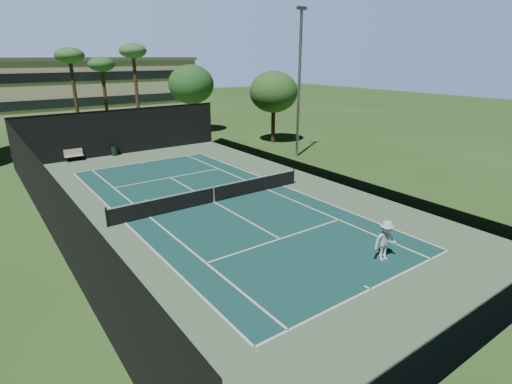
% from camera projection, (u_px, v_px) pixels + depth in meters
% --- Properties ---
extents(ground, '(160.00, 160.00, 0.00)m').
position_uv_depth(ground, '(214.00, 202.00, 24.40)').
color(ground, '#2F5821').
rests_on(ground, ground).
extents(apron_slab, '(18.00, 32.00, 0.01)m').
position_uv_depth(apron_slab, '(214.00, 202.00, 24.40)').
color(apron_slab, '#567B56').
rests_on(apron_slab, ground).
extents(court_surface, '(10.97, 23.77, 0.01)m').
position_uv_depth(court_surface, '(214.00, 202.00, 24.40)').
color(court_surface, '#164946').
rests_on(court_surface, ground).
extents(court_lines, '(11.07, 23.87, 0.01)m').
position_uv_depth(court_lines, '(214.00, 202.00, 24.40)').
color(court_lines, white).
rests_on(court_lines, ground).
extents(tennis_net, '(12.90, 0.10, 1.10)m').
position_uv_depth(tennis_net, '(214.00, 194.00, 24.22)').
color(tennis_net, black).
rests_on(tennis_net, ground).
extents(fence, '(18.04, 32.05, 4.03)m').
position_uv_depth(fence, '(212.00, 171.00, 23.80)').
color(fence, black).
rests_on(fence, ground).
extents(player, '(1.31, 0.92, 1.84)m').
position_uv_depth(player, '(386.00, 240.00, 17.27)').
color(player, silver).
rests_on(player, ground).
extents(tennis_ball_a, '(0.07, 0.07, 0.07)m').
position_uv_depth(tennis_ball_a, '(257.00, 351.00, 12.04)').
color(tennis_ball_a, '#B4D430').
rests_on(tennis_ball_a, ground).
extents(tennis_ball_b, '(0.07, 0.07, 0.07)m').
position_uv_depth(tennis_ball_b, '(146.00, 199.00, 24.82)').
color(tennis_ball_b, '#D4EF36').
rests_on(tennis_ball_b, ground).
extents(tennis_ball_c, '(0.07, 0.07, 0.07)m').
position_uv_depth(tennis_ball_c, '(205.00, 176.00, 29.53)').
color(tennis_ball_c, '#CBEA35').
rests_on(tennis_ball_c, ground).
extents(tennis_ball_d, '(0.06, 0.06, 0.06)m').
position_uv_depth(tennis_ball_d, '(154.00, 198.00, 25.04)').
color(tennis_ball_d, yellow).
rests_on(tennis_ball_d, ground).
extents(park_bench, '(1.50, 0.45, 1.02)m').
position_uv_depth(park_bench, '(74.00, 155.00, 33.83)').
color(park_bench, beige).
rests_on(park_bench, ground).
extents(trash_bin, '(0.56, 0.56, 0.95)m').
position_uv_depth(trash_bin, '(114.00, 150.00, 35.70)').
color(trash_bin, black).
rests_on(trash_bin, ground).
extents(palm_a, '(2.80, 2.80, 9.32)m').
position_uv_depth(palm_a, '(70.00, 59.00, 39.05)').
color(palm_a, '#41301C').
rests_on(palm_a, ground).
extents(palm_b, '(2.80, 2.80, 8.42)m').
position_uv_depth(palm_b, '(102.00, 67.00, 42.80)').
color(palm_b, '#452D1D').
rests_on(palm_b, ground).
extents(palm_c, '(2.80, 2.80, 9.77)m').
position_uv_depth(palm_c, '(133.00, 55.00, 41.48)').
color(palm_c, '#4B3520').
rests_on(palm_c, ground).
extents(decid_tree_a, '(5.12, 5.12, 7.62)m').
position_uv_depth(decid_tree_a, '(191.00, 85.00, 45.07)').
color(decid_tree_a, '#42291C').
rests_on(decid_tree_a, ground).
extents(decid_tree_b, '(4.80, 4.80, 7.14)m').
position_uv_depth(decid_tree_b, '(274.00, 92.00, 39.72)').
color(decid_tree_b, '#42291C').
rests_on(decid_tree_b, ground).
extents(campus_building, '(40.50, 12.50, 8.30)m').
position_uv_depth(campus_building, '(55.00, 87.00, 58.31)').
color(campus_building, beige).
rests_on(campus_building, ground).
extents(light_pole, '(0.90, 0.25, 12.22)m').
position_uv_depth(light_pole, '(299.00, 81.00, 33.57)').
color(light_pole, '#97999F').
rests_on(light_pole, ground).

